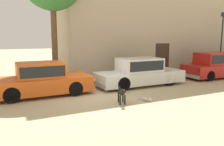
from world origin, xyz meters
TOP-DOWN VIEW (x-y plane):
  - ground_plane at (0.00, 0.00)m, footprint 80.00×80.00m
  - parked_sedan_nearest at (-2.06, 1.06)m, footprint 4.39×1.81m
  - parked_sedan_second at (2.90, 0.91)m, footprint 4.85×1.74m
  - parked_sedan_third at (8.38, 0.85)m, footprint 4.41×1.84m
  - apartment_block at (8.71, 5.79)m, footprint 17.78×5.36m
  - stray_dog_spotted at (0.49, -1.65)m, footprint 0.39×0.92m
  - stray_cat at (1.55, -1.70)m, footprint 0.34×0.59m
  - street_lamp at (10.58, 2.32)m, footprint 0.22×0.22m

SIDE VIEW (x-z plane):
  - ground_plane at x=0.00m, z-range 0.00..0.00m
  - stray_cat at x=1.55m, z-range 0.00..0.17m
  - stray_dog_spotted at x=0.49m, z-range 0.10..0.77m
  - parked_sedan_nearest at x=-2.06m, z-range -0.01..1.44m
  - parked_sedan_second at x=2.90m, z-range -0.01..1.44m
  - parked_sedan_third at x=8.38m, z-range 0.00..1.57m
  - street_lamp at x=10.58m, z-range 0.56..4.76m
  - apartment_block at x=8.71m, z-range 0.00..8.89m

